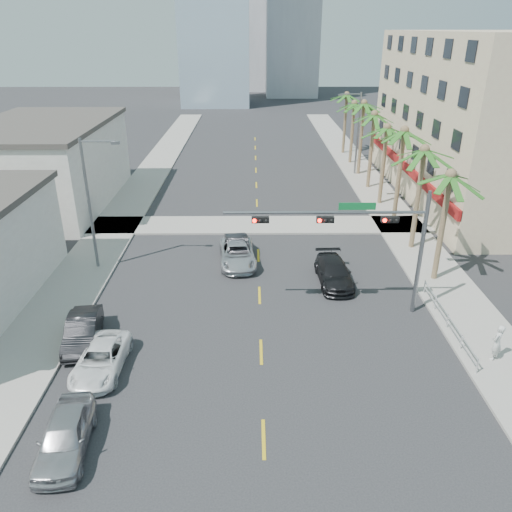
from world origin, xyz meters
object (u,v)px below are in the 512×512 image
at_px(traffic_signal_mast, 366,232).
at_px(car_lane_left, 238,248).
at_px(pedestrian, 497,342).
at_px(car_parked_near, 65,435).
at_px(car_parked_mid, 83,331).
at_px(car_parked_far, 101,359).
at_px(car_lane_right, 334,273).
at_px(car_lane_center, 237,254).

xyz_separation_m(traffic_signal_mast, car_lane_left, (-7.28, 7.64, -4.32)).
relative_size(car_lane_left, pedestrian, 2.32).
distance_m(car_parked_near, car_parked_mid, 7.61).
xyz_separation_m(car_parked_far, pedestrian, (19.45, 0.57, 0.48)).
xyz_separation_m(car_parked_far, car_lane_left, (6.30, 13.03, 0.10)).
relative_size(traffic_signal_mast, car_lane_right, 2.21).
bearing_deg(car_lane_left, traffic_signal_mast, -54.09).
bearing_deg(car_lane_right, car_parked_far, -146.49).
bearing_deg(car_parked_mid, car_parked_far, -63.61).
relative_size(car_parked_near, car_parked_far, 0.97).
bearing_deg(car_parked_far, car_lane_center, 63.88).
height_order(car_parked_mid, pedestrian, pedestrian).
distance_m(car_lane_center, pedestrian, 17.49).
xyz_separation_m(traffic_signal_mast, car_parked_mid, (-15.18, -3.03, -4.33)).
height_order(car_parked_near, car_parked_mid, car_parked_near).
distance_m(car_parked_far, pedestrian, 19.46).
xyz_separation_m(car_parked_near, car_parked_far, (0.00, 5.08, -0.12)).
bearing_deg(car_lane_center, car_lane_right, -29.86).
bearing_deg(pedestrian, car_parked_mid, -45.33).
relative_size(traffic_signal_mast, car_parked_mid, 2.50).
bearing_deg(car_lane_left, car_parked_near, -116.89).
bearing_deg(traffic_signal_mast, car_lane_right, 103.69).
bearing_deg(car_lane_right, car_lane_center, 152.72).
height_order(car_lane_right, pedestrian, pedestrian).
relative_size(car_parked_mid, car_parked_far, 0.96).
height_order(car_parked_mid, car_lane_center, car_lane_center).
distance_m(car_parked_mid, car_lane_center, 12.54).
xyz_separation_m(car_parked_near, pedestrian, (19.45, 5.65, 0.35)).
relative_size(traffic_signal_mast, car_lane_left, 2.48).
relative_size(car_lane_right, pedestrian, 2.59).
relative_size(car_parked_far, car_lane_center, 0.87).
bearing_deg(car_parked_far, pedestrian, 3.07).
bearing_deg(car_lane_right, pedestrian, -53.84).
relative_size(car_parked_mid, car_lane_left, 0.99).
height_order(car_parked_far, pedestrian, pedestrian).
distance_m(car_parked_near, car_lane_right, 19.03).
distance_m(car_lane_center, car_lane_right, 7.04).
bearing_deg(car_lane_right, car_lane_left, 146.23).
height_order(car_lane_center, car_lane_right, car_lane_center).
bearing_deg(car_parked_mid, pedestrian, -12.62).
bearing_deg(pedestrian, car_parked_near, -24.28).
bearing_deg(car_lane_right, car_parked_mid, -156.88).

